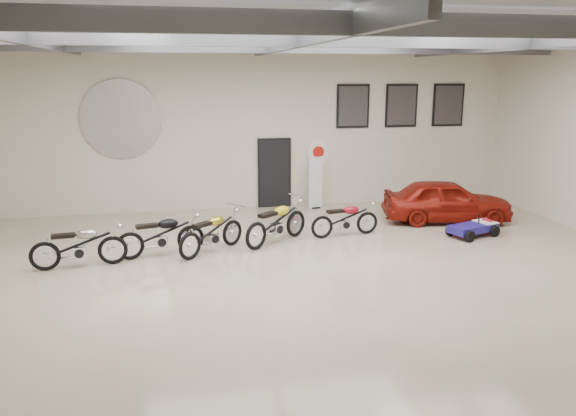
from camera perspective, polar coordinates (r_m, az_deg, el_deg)
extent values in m
cube|color=#BDAB90|center=(12.02, 1.11, -6.43)|extent=(16.00, 12.00, 0.01)
cube|color=gray|center=(11.33, 1.23, 18.08)|extent=(16.00, 12.00, 0.01)
cube|color=beige|center=(17.28, -3.11, 8.21)|extent=(16.00, 0.02, 5.00)
cube|color=black|center=(17.50, -1.40, 3.50)|extent=(0.92, 0.08, 2.10)
imported|color=maroon|center=(16.43, 15.83, 0.73)|extent=(2.05, 3.74, 1.21)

